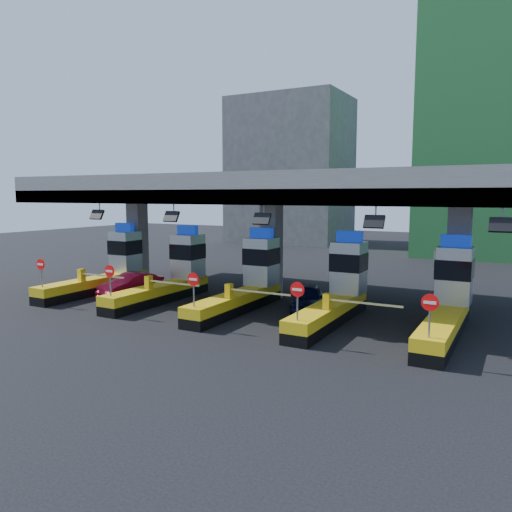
% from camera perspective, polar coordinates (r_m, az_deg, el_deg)
% --- Properties ---
extents(ground, '(120.00, 120.00, 0.00)m').
position_cam_1_polar(ground, '(26.41, -1.21, -6.02)').
color(ground, black).
rests_on(ground, ground).
extents(toll_canopy, '(28.00, 12.09, 7.00)m').
position_cam_1_polar(toll_canopy, '(28.27, 1.67, 7.37)').
color(toll_canopy, slate).
rests_on(toll_canopy, ground).
extents(toll_lane_far_left, '(4.43, 8.00, 4.16)m').
position_cam_1_polar(toll_lane_far_left, '(32.42, -16.49, -1.36)').
color(toll_lane_far_left, black).
rests_on(toll_lane_far_left, ground).
extents(toll_lane_left, '(4.43, 8.00, 4.16)m').
position_cam_1_polar(toll_lane_left, '(29.13, -9.51, -2.09)').
color(toll_lane_left, black).
rests_on(toll_lane_left, ground).
extents(toll_lane_center, '(4.43, 8.00, 4.16)m').
position_cam_1_polar(toll_lane_center, '(26.37, -0.91, -2.94)').
color(toll_lane_center, black).
rests_on(toll_lane_center, ground).
extents(toll_lane_right, '(4.43, 8.00, 4.16)m').
position_cam_1_polar(toll_lane_right, '(24.34, 9.41, -3.87)').
color(toll_lane_right, black).
rests_on(toll_lane_right, ground).
extents(toll_lane_far_right, '(4.43, 8.00, 4.16)m').
position_cam_1_polar(toll_lane_far_right, '(23.23, 21.18, -4.77)').
color(toll_lane_far_right, black).
rests_on(toll_lane_far_right, ground).
extents(bg_building_concrete, '(14.00, 10.00, 18.00)m').
position_cam_1_polar(bg_building_concrete, '(64.27, 3.94, 9.69)').
color(bg_building_concrete, '#4C4C49').
rests_on(bg_building_concrete, ground).
extents(van, '(3.01, 4.41, 1.39)m').
position_cam_1_polar(van, '(25.86, 5.88, -4.75)').
color(van, black).
rests_on(van, ground).
extents(red_car, '(1.93, 4.22, 1.34)m').
position_cam_1_polar(red_car, '(30.48, -14.10, -3.19)').
color(red_car, '#A90D2A').
rests_on(red_car, ground).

